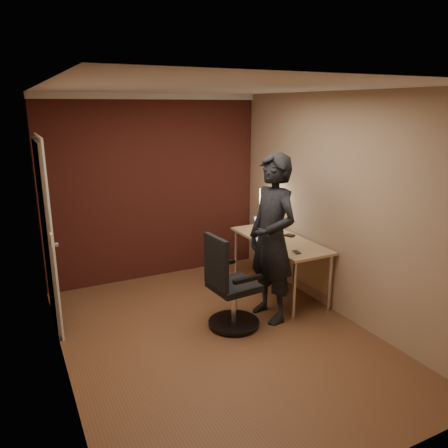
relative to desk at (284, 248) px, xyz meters
The scene contains 9 objects.
room 1.93m from the desk, 149.70° to the left, with size 4.00×4.00×4.00m.
desk is the anchor object (origin of this frame).
desk_lamp 0.74m from the desk, 78.93° to the left, with size 0.22×0.22×0.54m.
laptop 0.33m from the desk, 109.19° to the left, with size 0.36×0.29×0.23m.
mouse 0.37m from the desk, 132.46° to the right, with size 0.06×0.10×0.03m, color black.
phone 0.57m from the desk, 110.10° to the right, with size 0.06×0.12×0.01m, color black.
wallet 0.18m from the desk, 19.39° to the left, with size 0.09×0.11×0.02m, color black.
office_chair 1.19m from the desk, 153.73° to the right, with size 0.56×0.60×1.04m.
person 0.81m from the desk, 135.34° to the right, with size 0.68×0.45×1.87m, color black.
Camera 1 is at (-1.79, -3.70, 2.35)m, focal length 35.00 mm.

